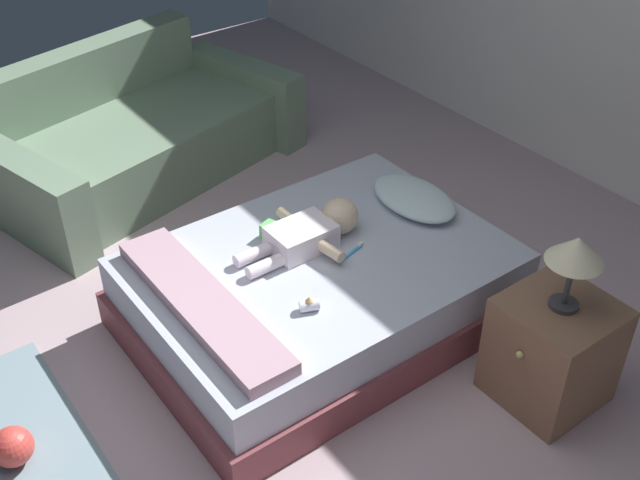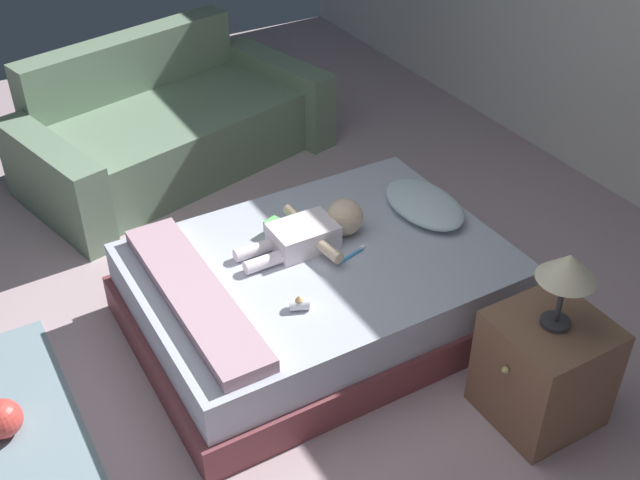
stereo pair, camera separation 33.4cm
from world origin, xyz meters
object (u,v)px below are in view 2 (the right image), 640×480
(toothbrush, at_px, (353,254))
(nightstand, at_px, (544,369))
(bed, at_px, (320,290))
(lamp, at_px, (568,270))
(baby, at_px, (315,231))
(baby_bottle, at_px, (299,304))
(toy_block, at_px, (275,228))
(pillow, at_px, (424,204))
(toy_ball, at_px, (2,419))
(couch, at_px, (166,127))

(toothbrush, relative_size, nightstand, 0.33)
(bed, relative_size, lamp, 5.13)
(baby, xyz_separation_m, baby_bottle, (0.40, -0.31, -0.04))
(toothbrush, relative_size, toy_block, 1.66)
(pillow, bearing_deg, baby_bottle, -69.44)
(baby, xyz_separation_m, lamp, (1.12, 0.48, 0.32))
(pillow, relative_size, toy_ball, 3.04)
(toy_ball, height_order, toy_block, toy_block)
(lamp, xyz_separation_m, toy_ball, (-1.04, -2.06, -0.70))
(toothbrush, distance_m, toy_block, 0.42)
(couch, height_order, toy_block, couch)
(toothbrush, bearing_deg, toy_ball, -93.75)
(toothbrush, xyz_separation_m, toy_block, (-0.34, -0.24, 0.03))
(pillow, height_order, toy_block, pillow)
(nightstand, bearing_deg, couch, -168.30)
(toothbrush, bearing_deg, pillow, 104.49)
(pillow, relative_size, couch, 0.24)
(bed, bearing_deg, lamp, 27.64)
(pillow, xyz_separation_m, toy_block, (-0.21, -0.76, -0.01))
(lamp, relative_size, toy_block, 3.44)
(bed, distance_m, baby, 0.30)
(lamp, distance_m, toy_block, 1.46)
(baby, distance_m, nightstand, 1.24)
(toothbrush, relative_size, lamp, 0.48)
(toy_ball, bearing_deg, baby, 92.72)
(couch, distance_m, toy_ball, 2.36)
(pillow, bearing_deg, couch, -158.15)
(nightstand, relative_size, toy_block, 5.02)
(toothbrush, xyz_separation_m, baby_bottle, (0.21, -0.41, 0.02))
(nightstand, relative_size, lamp, 1.46)
(toy_block, distance_m, baby_bottle, 0.58)
(bed, distance_m, pillow, 0.71)
(nightstand, bearing_deg, bed, -152.36)
(couch, height_order, toy_ball, couch)
(baby, bearing_deg, toy_ball, -87.28)
(lamp, bearing_deg, baby_bottle, -132.17)
(nightstand, xyz_separation_m, toy_ball, (-1.04, -2.06, -0.16))
(nightstand, bearing_deg, toothbrush, -157.61)
(couch, relative_size, toy_block, 20.78)
(bed, bearing_deg, nightstand, 27.64)
(toothbrush, relative_size, baby_bottle, 1.69)
(baby, xyz_separation_m, toy_ball, (0.07, -1.58, -0.38))
(lamp, xyz_separation_m, toy_block, (-1.27, -0.63, -0.35))
(pillow, distance_m, toy_block, 0.79)
(pillow, relative_size, baby, 0.78)
(couch, height_order, baby_bottle, couch)
(toothbrush, height_order, nightstand, nightstand)
(lamp, bearing_deg, pillow, 172.87)
(toy_block, bearing_deg, toy_ball, -80.78)
(bed, distance_m, nightstand, 1.13)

